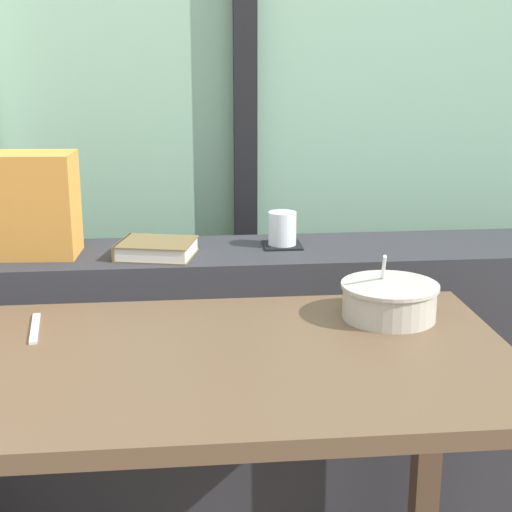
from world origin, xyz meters
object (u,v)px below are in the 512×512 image
soup_bowl (389,301)px  juice_glass (282,229)px  fork_utensil (35,328)px  throw_pillow (11,205)px  breakfast_table (195,411)px  coaster_square (282,245)px  closed_book (156,249)px

soup_bowl → juice_glass: bearing=112.1°
fork_utensil → throw_pillow: bearing=98.5°
breakfast_table → soup_bowl: soup_bowl is taller
coaster_square → throw_pillow: bearing=-178.3°
breakfast_table → throw_pillow: size_ratio=3.87×
throw_pillow → coaster_square: bearing=1.7°
coaster_square → fork_utensil: bearing=-143.4°
breakfast_table → coaster_square: 0.67m
coaster_square → closed_book: (-0.33, -0.06, 0.02)m
juice_glass → throw_pillow: size_ratio=0.27×
soup_bowl → breakfast_table: bearing=-158.1°
juice_glass → closed_book: (-0.33, -0.06, -0.03)m
throw_pillow → soup_bowl: (0.86, -0.41, -0.14)m
coaster_square → fork_utensil: 0.71m
coaster_square → closed_book: 0.34m
throw_pillow → soup_bowl: size_ratio=1.53×
juice_glass → closed_book: size_ratio=0.40×
coaster_square → juice_glass: juice_glass is taller
breakfast_table → coaster_square: (0.25, 0.60, 0.17)m
juice_glass → fork_utensil: juice_glass is taller
throw_pillow → fork_utensil: size_ratio=1.88×
coaster_square → juice_glass: bearing=0.0°
breakfast_table → coaster_square: coaster_square is taller
closed_book → juice_glass: bearing=10.9°
juice_glass → fork_utensil: bearing=-143.4°
breakfast_table → throw_pillow: throw_pillow is taller
breakfast_table → juice_glass: size_ratio=14.13×
breakfast_table → soup_bowl: bearing=21.9°
coaster_square → fork_utensil: coaster_square is taller
juice_glass → fork_utensil: size_ratio=0.52×
fork_utensil → closed_book: bearing=49.0°
closed_book → soup_bowl: soup_bowl is taller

